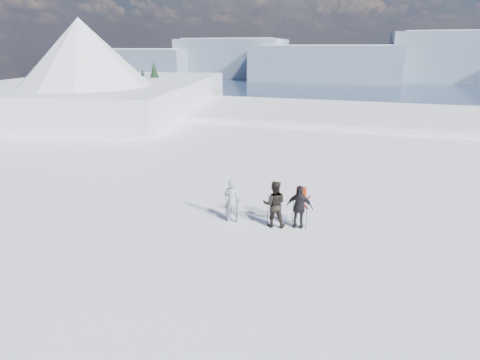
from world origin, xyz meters
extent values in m
plane|color=white|center=(0.00, 60.00, -17.50)|extent=(220.00, 208.01, 71.62)
cube|color=white|center=(0.00, 30.00, -6.50)|extent=(180.00, 16.00, 14.00)
plane|color=navy|center=(0.00, 290.00, -30.00)|extent=(820.00, 820.00, 0.00)
cube|color=slate|center=(-280.00, 440.00, -13.00)|extent=(150.00, 80.00, 34.00)
cube|color=white|center=(-280.00, 440.00, 1.00)|extent=(127.50, 70.00, 8.00)
cube|color=slate|center=(-160.00, 470.00, -7.00)|extent=(130.00, 80.00, 46.00)
cube|color=white|center=(-160.00, 470.00, 13.00)|extent=(110.50, 70.00, 8.00)
cube|color=slate|center=(-40.00, 440.00, -11.00)|extent=(160.00, 80.00, 38.00)
cube|color=white|center=(-40.00, 440.00, 5.00)|extent=(136.00, 70.00, 8.00)
cube|color=slate|center=(100.00, 470.00, -4.00)|extent=(140.00, 80.00, 52.00)
cube|color=white|center=(100.00, 470.00, 19.00)|extent=(119.00, 70.00, 8.00)
cube|color=white|center=(-28.00, 28.00, -5.00)|extent=(29.19, 35.68, 16.00)
cone|color=white|center=(-25.00, 22.00, 5.00)|extent=(18.00, 18.00, 9.00)
cone|color=white|center=(-33.00, 32.00, 1.00)|extent=(16.00, 16.00, 8.00)
cube|color=#2D2B28|center=(-22.00, 36.00, -9.00)|extent=(21.55, 17.87, 14.25)
cone|color=black|center=(-22.00, 28.00, -3.50)|extent=(5.04, 5.04, 9.00)
cone|color=black|center=(-27.00, 36.00, -2.00)|extent=(6.72, 6.72, 12.00)
cone|color=black|center=(-24.00, 34.00, -1.50)|extent=(7.28, 7.28, 13.00)
cone|color=black|center=(-18.00, 32.00, -3.00)|extent=(5.60, 5.60, 10.00)
cone|color=black|center=(-20.00, 30.00, -2.50)|extent=(6.16, 6.16, 11.00)
cone|color=black|center=(-25.00, 31.00, -2.50)|extent=(6.16, 6.16, 11.00)
imported|color=#9BA1A9|center=(-2.73, 2.52, 0.91)|extent=(0.72, 0.53, 1.83)
imported|color=black|center=(-1.01, 2.61, 0.96)|extent=(1.06, 0.90, 1.91)
imported|color=black|center=(-0.03, 2.76, 0.89)|extent=(1.04, 0.44, 1.77)
cube|color=#CB3E13|center=(-0.03, 3.01, 2.04)|extent=(0.38, 0.22, 0.53)
cylinder|color=black|center=(-2.96, 2.42, 0.64)|extent=(0.02, 0.02, 1.28)
cylinder|color=black|center=(-2.49, 2.43, 0.56)|extent=(0.02, 0.02, 1.13)
cylinder|color=black|center=(-1.25, 2.55, 0.67)|extent=(0.02, 0.02, 1.34)
cylinder|color=black|center=(-0.71, 2.52, 0.67)|extent=(0.02, 0.02, 1.34)
cylinder|color=black|center=(-0.27, 2.74, 0.66)|extent=(0.02, 0.02, 1.33)
cylinder|color=black|center=(0.26, 2.73, 0.59)|extent=(0.02, 0.02, 1.18)
cube|color=black|center=(-0.31, 5.42, 0.01)|extent=(0.84, 1.56, 0.03)
cube|color=black|center=(-0.17, 5.42, 0.01)|extent=(0.38, 1.69, 0.03)
camera|label=1|loc=(1.78, -10.68, 6.78)|focal=28.00mm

